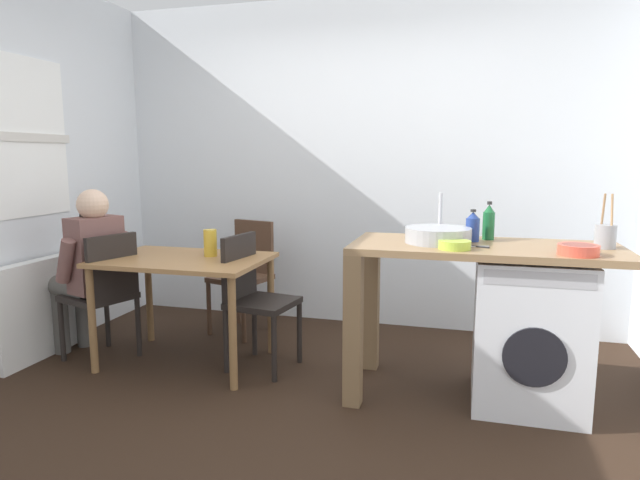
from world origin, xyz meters
name	(u,v)px	position (x,y,z in m)	size (l,w,h in m)	color
ground_plane	(299,409)	(0.00, 0.00, 0.00)	(5.46, 5.46, 0.00)	black
wall_back	(361,165)	(0.00, 1.75, 1.35)	(4.60, 0.10, 2.70)	silver
radiator	(40,309)	(-2.02, 0.30, 0.35)	(0.10, 0.80, 0.70)	white
dining_table	(184,272)	(-0.97, 0.47, 0.64)	(1.10, 0.76, 0.74)	#9E7042
chair_person_seat	(105,290)	(-1.52, 0.35, 0.51)	(0.51, 0.51, 0.90)	black
chair_opposite	(253,293)	(-0.49, 0.53, 0.51)	(0.46, 0.46, 0.90)	black
chair_spare_by_wall	(246,270)	(-0.84, 1.24, 0.51)	(0.50, 0.50, 0.90)	#4C3323
seated_person	(89,264)	(-1.67, 0.40, 0.67)	(0.56, 0.54, 1.20)	#595651
kitchen_counter	(446,270)	(0.77, 0.43, 0.76)	(1.50, 0.68, 0.92)	olive
washing_machine	(529,331)	(1.24, 0.42, 0.43)	(0.60, 0.61, 0.86)	silver
sink_basin	(438,235)	(0.72, 0.43, 0.97)	(0.38, 0.38, 0.09)	#9EA0A5
tap	(440,216)	(0.72, 0.61, 1.06)	(0.02, 0.02, 0.28)	#B2B2B7
bottle_tall_green	(473,227)	(0.91, 0.54, 1.01)	(0.08, 0.08, 0.19)	navy
bottle_squat_brown	(489,222)	(1.00, 0.64, 1.02)	(0.07, 0.07, 0.23)	#19592D
mixing_bowl	(455,244)	(0.82, 0.23, 0.95)	(0.17, 0.17, 0.05)	#A8C63D
utensil_crock	(605,236)	(1.61, 0.48, 0.99)	(0.11, 0.11, 0.30)	gray
colander	(578,249)	(1.43, 0.21, 0.95)	(0.20, 0.20, 0.06)	#D84C38
vase	(210,243)	(-0.82, 0.57, 0.83)	(0.09, 0.09, 0.18)	gold
scissors	(476,246)	(0.93, 0.33, 0.92)	(0.15, 0.06, 0.01)	#B2B2B7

